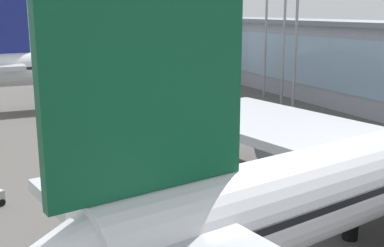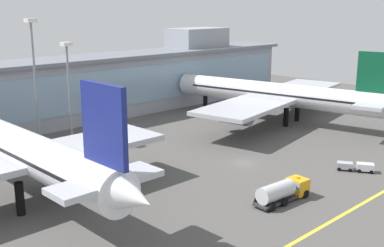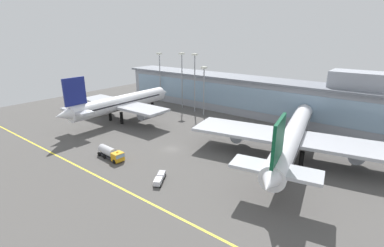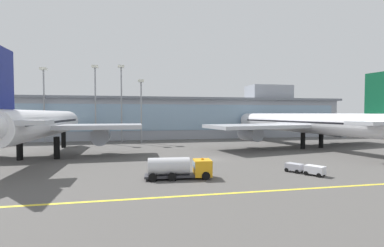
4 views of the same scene
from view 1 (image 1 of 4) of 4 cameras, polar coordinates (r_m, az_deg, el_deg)
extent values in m
plane|color=#514F4C|center=(55.04, -9.11, -4.05)|extent=(180.00, 180.00, 0.00)
cylinder|color=black|center=(90.10, -11.51, 4.01)|extent=(1.10, 1.10, 4.32)
cylinder|color=black|center=(83.88, -10.45, 3.38)|extent=(1.10, 1.10, 4.32)
cylinder|color=black|center=(93.19, 0.23, 4.57)|extent=(1.10, 1.10, 4.32)
cylinder|color=white|center=(87.20, -9.05, 6.86)|extent=(5.84, 40.70, 5.40)
cone|color=white|center=(95.55, 3.80, 7.54)|extent=(5.18, 4.92, 5.13)
cube|color=#84A3BC|center=(93.95, 2.05, 8.04)|extent=(4.09, 3.83, 1.62)
cube|color=black|center=(87.15, -9.06, 7.12)|extent=(5.82, 34.19, 0.43)
cube|color=#B7BAC1|center=(87.27, -9.03, 6.41)|extent=(39.13, 10.17, 0.86)
cylinder|color=#999EA8|center=(98.37, -9.95, 5.88)|extent=(3.84, 5.32, 3.78)
cylinder|color=#999EA8|center=(77.68, -5.68, 4.10)|extent=(3.84, 5.32, 3.78)
cube|color=navy|center=(83.59, -21.29, 10.70)|extent=(0.73, 7.32, 8.64)
cube|color=#B7BAC1|center=(84.00, -20.94, 6.47)|extent=(12.54, 4.60, 0.69)
cylinder|color=black|center=(37.03, 18.32, -9.99)|extent=(1.10, 1.10, 4.04)
cylinder|color=#999EA8|center=(47.71, 11.63, -2.25)|extent=(4.71, 7.14, 3.53)
cube|color=#0C4C2D|center=(19.58, -4.96, 3.40)|extent=(2.32, 9.07, 8.07)
cube|color=#B7BAC1|center=(21.35, -4.64, -12.14)|extent=(17.37, 8.61, 0.65)
cylinder|color=black|center=(44.47, -21.51, -8.68)|extent=(0.46, 0.61, 0.60)
cylinder|color=gray|center=(79.57, 12.06, 7.87)|extent=(0.44, 0.44, 18.30)
cylinder|color=gray|center=(85.26, 10.78, 9.77)|extent=(0.44, 0.44, 22.75)
cylinder|color=gray|center=(106.59, 5.26, 10.36)|extent=(0.44, 0.44, 21.90)
cylinder|color=gray|center=(92.47, 8.69, 10.08)|extent=(0.44, 0.44, 22.70)
camera|label=2|loc=(115.95, -44.00, 14.36)|focal=44.84mm
camera|label=3|loc=(43.00, -116.03, 15.24)|focal=26.20mm
camera|label=4|loc=(74.94, -53.70, 2.22)|focal=25.45mm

